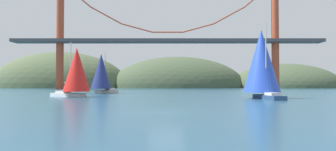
% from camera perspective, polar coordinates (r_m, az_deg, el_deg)
% --- Properties ---
extents(ground_plane, '(360.00, 360.00, 0.00)m').
position_cam_1_polar(ground_plane, '(22.90, -0.19, -6.76)').
color(ground_plane, navy).
extents(headland_left, '(70.27, 44.00, 36.61)m').
position_cam_1_polar(headland_left, '(167.18, -19.10, -2.16)').
color(headland_left, '#4C5B3D').
rests_on(headland_left, ground_plane).
extents(headland_center, '(69.44, 44.00, 31.73)m').
position_cam_1_polar(headland_center, '(157.89, 1.94, -2.28)').
color(headland_center, '#425138').
rests_on(headland_center, ground_plane).
extents(headland_right, '(57.08, 44.00, 24.63)m').
position_cam_1_polar(headland_right, '(168.79, 20.96, -2.13)').
color(headland_right, '#425138').
rests_on(headland_right, ground_plane).
extents(suspension_bridge, '(118.62, 6.00, 41.42)m').
position_cam_1_polar(suspension_bridge, '(119.09, 0.10, 6.91)').
color(suspension_bridge, '#A34228').
rests_on(suspension_bridge, ground_plane).
extents(sailboat_red_spinnaker, '(7.78, 6.46, 8.67)m').
position_cam_1_polar(sailboat_red_spinnaker, '(50.27, -16.46, 0.79)').
color(sailboat_red_spinnaker, white).
rests_on(sailboat_red_spinnaker, ground_plane).
extents(sailboat_navy_sail, '(5.78, 7.76, 8.84)m').
position_cam_1_polar(sailboat_navy_sail, '(66.53, -12.03, 0.55)').
color(sailboat_navy_sail, '#B7B2A8').
rests_on(sailboat_navy_sail, ground_plane).
extents(sailboat_blue_spinnaker, '(5.63, 8.70, 10.46)m').
position_cam_1_polar(sailboat_blue_spinnaker, '(45.69, 17.09, 2.41)').
color(sailboat_blue_spinnaker, navy).
rests_on(sailboat_blue_spinnaker, ground_plane).
extents(channel_buoy, '(1.10, 1.10, 2.64)m').
position_cam_1_polar(channel_buoy, '(62.85, -18.36, -3.02)').
color(channel_buoy, red).
rests_on(channel_buoy, ground_plane).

